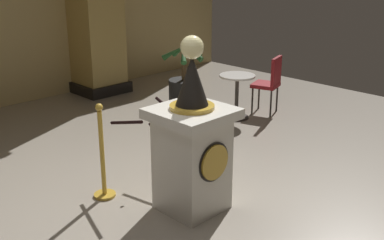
# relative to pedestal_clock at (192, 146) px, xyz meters

# --- Properties ---
(ground_plane) EXTENTS (11.26, 11.26, 0.00)m
(ground_plane) POSITION_rel_pedestal_clock_xyz_m (-0.17, 0.12, -0.69)
(ground_plane) COLOR #9E9384
(pedestal_clock) EXTENTS (0.74, 0.74, 1.81)m
(pedestal_clock) POSITION_rel_pedestal_clock_xyz_m (0.00, 0.00, 0.00)
(pedestal_clock) COLOR silver
(pedestal_clock) RESTS_ON ground_plane
(stanchion_near) EXTENTS (0.24, 0.24, 1.02)m
(stanchion_near) POSITION_rel_pedestal_clock_xyz_m (0.74, 0.73, -0.34)
(stanchion_near) COLOR gold
(stanchion_near) RESTS_ON ground_plane
(stanchion_far) EXTENTS (0.24, 0.24, 1.07)m
(stanchion_far) POSITION_rel_pedestal_clock_xyz_m (-0.51, 0.86, -0.32)
(stanchion_far) COLOR gold
(stanchion_far) RESTS_ON ground_plane
(velvet_rope) EXTENTS (0.72, 0.70, 0.22)m
(velvet_rope) POSITION_rel_pedestal_clock_xyz_m (0.11, 0.79, 0.09)
(velvet_rope) COLOR black
(potted_palm_right) EXTENTS (0.70, 0.76, 1.09)m
(potted_palm_right) POSITION_rel_pedestal_clock_xyz_m (2.48, 2.70, -0.37)
(potted_palm_right) COLOR black
(potted_palm_right) RESTS_ON ground_plane
(cafe_table) EXTENTS (0.57, 0.57, 0.72)m
(cafe_table) POSITION_rel_pedestal_clock_xyz_m (2.56, 1.57, -0.24)
(cafe_table) COLOR #332D28
(cafe_table) RESTS_ON ground_plane
(cafe_chair_red) EXTENTS (0.50, 0.50, 0.96)m
(cafe_chair_red) POSITION_rel_pedestal_clock_xyz_m (3.13, 1.35, -0.12)
(cafe_chair_red) COLOR black
(cafe_chair_red) RESTS_ON ground_plane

